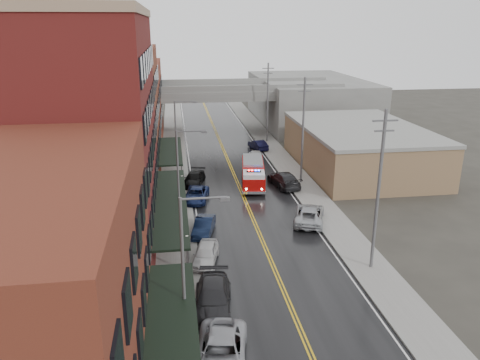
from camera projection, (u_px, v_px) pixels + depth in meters
road at (246, 202)px, 48.18m from camera, size 11.00×160.00×0.02m
sidewalk_left at (174, 205)px, 47.18m from camera, size 3.00×160.00×0.15m
sidewalk_right at (314, 197)px, 49.14m from camera, size 3.00×160.00×0.15m
curb_left at (191, 204)px, 47.40m from camera, size 0.30×160.00×0.15m
curb_right at (299, 198)px, 48.91m from camera, size 0.30×160.00×0.15m
brick_building_a at (33, 303)px, 20.09m from camera, size 9.00×18.00×12.00m
brick_building_b at (94, 136)px, 36.98m from camera, size 9.00×20.00×18.00m
brick_building_c at (118, 114)px, 53.89m from camera, size 9.00×15.00×15.00m
brick_building_far at (131, 103)px, 70.81m from camera, size 9.00×20.00×12.00m
tan_building at (359, 148)px, 58.92m from camera, size 14.00×22.00×5.00m
right_far_block at (309, 100)px, 86.89m from camera, size 18.00×30.00×8.00m
awning_0 at (172, 349)px, 21.82m from camera, size 2.60×16.00×3.09m
awning_1 at (171, 203)px, 39.66m from camera, size 2.60×18.00×3.09m
awning_2 at (171, 150)px, 56.10m from camera, size 2.60×13.00×3.09m
globe_lamp_1 at (187, 246)px, 33.45m from camera, size 0.44×0.44×3.12m
globe_lamp_2 at (182, 183)px, 46.60m from camera, size 0.44×0.44×3.12m
street_lamp_0 at (188, 264)px, 25.01m from camera, size 2.64×0.22×9.00m
street_lamp_1 at (181, 174)px, 40.03m from camera, size 2.64×0.22×9.00m
street_lamp_2 at (178, 133)px, 55.06m from camera, size 2.64×0.22×9.00m
utility_pole_0 at (379, 189)px, 33.06m from camera, size 1.80×0.24×12.00m
utility_pole_1 at (303, 129)px, 51.85m from camera, size 1.80×0.24×12.00m
utility_pole_2 at (268, 101)px, 70.63m from camera, size 1.80×0.24×12.00m
overpass at (216, 98)px, 76.34m from camera, size 40.00×10.00×7.50m
fire_truck at (253, 173)px, 52.56m from camera, size 3.89×7.90×2.79m
parked_car_left_2 at (221, 354)px, 24.71m from camera, size 3.59×6.16×1.61m
parked_car_left_3 at (213, 298)px, 29.69m from camera, size 3.02×5.98×1.67m
parked_car_left_4 at (206, 254)px, 35.63m from camera, size 2.61×4.59×1.47m
parked_car_left_5 at (204, 226)px, 40.56m from camera, size 2.47×4.56×1.43m
parked_car_left_6 at (196, 195)px, 48.23m from camera, size 3.13×5.18×1.35m
parked_car_left_7 at (194, 179)px, 53.05m from camera, size 3.24×5.26×1.42m
parked_car_right_0 at (309, 214)px, 42.94m from camera, size 4.25×6.12×1.55m
parked_car_right_1 at (284, 179)px, 52.50m from camera, size 3.20×6.05×1.67m
parked_car_right_2 at (256, 156)px, 62.02m from camera, size 2.41×4.86×1.59m
parked_car_right_3 at (258, 145)px, 68.00m from camera, size 2.51×4.63×1.45m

